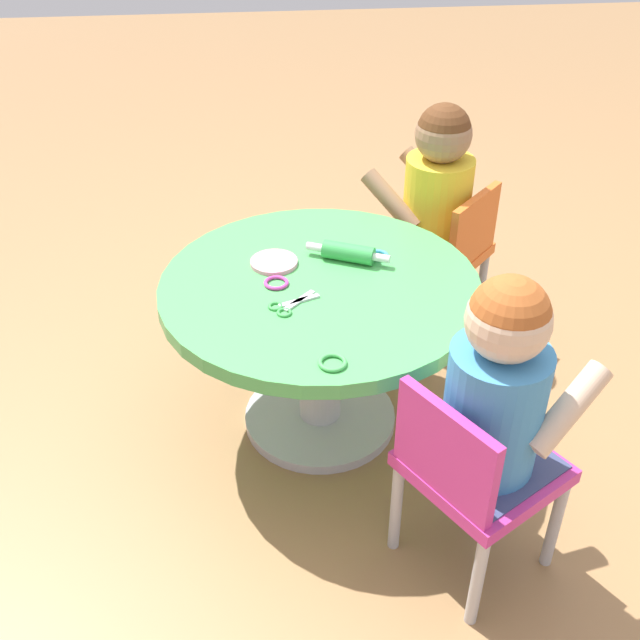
# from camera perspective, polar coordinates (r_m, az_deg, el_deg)

# --- Properties ---
(ground_plane) EXTENTS (10.00, 10.00, 0.00)m
(ground_plane) POSITION_cam_1_polar(r_m,az_deg,el_deg) (2.28, -0.00, -7.47)
(ground_plane) COLOR #9E7247
(craft_table) EXTENTS (0.84, 0.84, 0.48)m
(craft_table) POSITION_cam_1_polar(r_m,az_deg,el_deg) (2.05, -0.00, -0.04)
(craft_table) COLOR silver
(craft_table) RESTS_ON ground
(child_chair_left) EXTENTS (0.41, 0.41, 0.54)m
(child_chair_left) POSITION_cam_1_polar(r_m,az_deg,el_deg) (1.74, 11.31, -11.02)
(child_chair_left) COLOR #B7B7BC
(child_chair_left) RESTS_ON ground
(seated_child_left) EXTENTS (0.41, 0.43, 0.51)m
(seated_child_left) POSITION_cam_1_polar(r_m,az_deg,el_deg) (1.62, 13.19, -4.76)
(seated_child_left) COLOR #3F4772
(seated_child_left) RESTS_ON ground
(child_chair_right) EXTENTS (0.42, 0.42, 0.54)m
(child_chair_right) POSITION_cam_1_polar(r_m,az_deg,el_deg) (2.50, 9.06, 4.95)
(child_chair_right) COLOR #B7B7BC
(child_chair_right) RESTS_ON ground
(seated_child_right) EXTENTS (0.43, 0.44, 0.51)m
(seated_child_right) POSITION_cam_1_polar(r_m,az_deg,el_deg) (2.41, 8.73, 9.90)
(seated_child_right) COLOR #3F4772
(seated_child_right) RESTS_ON ground
(rolling_pin) EXTENTS (0.12, 0.22, 0.05)m
(rolling_pin) POSITION_cam_1_polar(r_m,az_deg,el_deg) (2.07, 2.14, 5.05)
(rolling_pin) COLOR green
(rolling_pin) RESTS_ON craft_table
(craft_scissors) EXTENTS (0.12, 0.14, 0.01)m
(craft_scissors) POSITION_cam_1_polar(r_m,az_deg,el_deg) (1.89, -2.37, 1.09)
(craft_scissors) COLOR silver
(craft_scissors) RESTS_ON craft_table
(playdough_blob_0) EXTENTS (0.13, 0.13, 0.01)m
(playdough_blob_0) POSITION_cam_1_polar(r_m,az_deg,el_deg) (2.07, -3.46, 4.32)
(playdough_blob_0) COLOR pink
(playdough_blob_0) RESTS_ON craft_table
(cookie_cutter_0) EXTENTS (0.07, 0.07, 0.01)m
(cookie_cutter_0) POSITION_cam_1_polar(r_m,az_deg,el_deg) (1.98, -3.29, 2.80)
(cookie_cutter_0) COLOR #D83FA5
(cookie_cutter_0) RESTS_ON craft_table
(cookie_cutter_1) EXTENTS (0.07, 0.07, 0.01)m
(cookie_cutter_1) POSITION_cam_1_polar(r_m,az_deg,el_deg) (1.70, 0.94, -3.20)
(cookie_cutter_1) COLOR #4CB259
(cookie_cutter_1) RESTS_ON craft_table
(cookie_cutter_2) EXTENTS (0.06, 0.06, 0.01)m
(cookie_cutter_2) POSITION_cam_1_polar(r_m,az_deg,el_deg) (2.10, 4.38, 4.82)
(cookie_cutter_2) COLOR #3F99D8
(cookie_cutter_2) RESTS_ON craft_table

